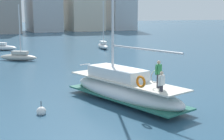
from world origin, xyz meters
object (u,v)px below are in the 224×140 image
moored_catamaran (103,45)px  moored_cutter_left (19,56)px  moored_sloop_near (1,47)px  main_sailboat (124,88)px  mooring_buoy (41,111)px

moored_catamaran → moored_cutter_left: 16.74m
moored_sloop_near → moored_catamaran: bearing=-14.6°
moored_sloop_near → moored_catamaran: 15.89m
main_sailboat → moored_cutter_left: (-3.52, 21.87, -0.39)m
moored_catamaran → moored_cutter_left: bearing=-150.1°
mooring_buoy → moored_catamaran: bearing=61.8°
moored_catamaran → moored_sloop_near: bearing=165.4°
mooring_buoy → moored_cutter_left: bearing=85.1°
moored_sloop_near → moored_catamaran: (15.38, -4.00, 0.01)m
moored_sloop_near → mooring_buoy: 34.66m
moored_catamaran → moored_cutter_left: moored_catamaran is taller
main_sailboat → moored_sloop_near: 34.50m
moored_sloop_near → moored_cutter_left: (0.86, -12.34, -0.03)m
moored_sloop_near → main_sailboat: bearing=-82.7°
moored_cutter_left → main_sailboat: bearing=-80.8°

